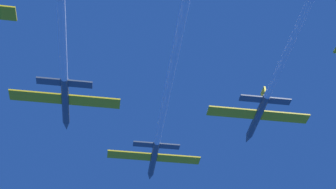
% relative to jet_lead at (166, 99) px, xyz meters
% --- Properties ---
extents(jet_lead, '(19.90, 67.64, 3.30)m').
position_rel_jet_lead_xyz_m(jet_lead, '(0.00, 0.00, 0.00)').
color(jet_lead, '#4C5660').
extents(jet_left_wing, '(19.90, 57.10, 3.30)m').
position_rel_jet_lead_xyz_m(jet_left_wing, '(-18.22, -12.96, -0.58)').
color(jet_left_wing, '#4C5660').
extents(jet_right_wing, '(19.90, 58.77, 3.30)m').
position_rel_jet_lead_xyz_m(jet_right_wing, '(18.39, -12.67, 0.52)').
color(jet_right_wing, '#4C5660').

